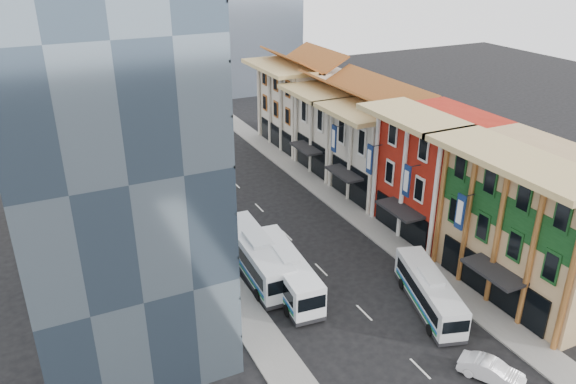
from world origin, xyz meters
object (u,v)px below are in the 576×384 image
shophouse_tan (537,225)px  bus_left_near (286,270)px  bus_left_far (256,255)px  sedan_right (491,371)px  bus_right (429,291)px  office_tower (92,120)px

shophouse_tan → bus_left_near: shophouse_tan is taller
bus_left_far → bus_left_near: bearing=-64.5°
sedan_right → bus_left_near: bearing=85.5°
shophouse_tan → bus_left_far: 23.16m
bus_left_far → bus_right: bus_left_far is taller
shophouse_tan → bus_left_far: shophouse_tan is taller
shophouse_tan → bus_left_near: size_ratio=1.27×
shophouse_tan → office_tower: size_ratio=0.47×
bus_left_near → sedan_right: size_ratio=2.58×
shophouse_tan → bus_right: bearing=171.6°
bus_right → office_tower: bearing=166.9°
bus_right → sedan_right: 8.33m
bus_left_far → sedan_right: bearing=-61.9°
bus_left_near → sedan_right: 17.43m
bus_left_far → office_tower: bearing=172.2°
office_tower → bus_right: (21.87, -12.65, -13.42)m
bus_left_far → sedan_right: size_ratio=2.72×
bus_right → shophouse_tan: bearing=8.6°
bus_left_near → bus_right: bus_left_near is taller
shophouse_tan → office_tower: bearing=155.7°
shophouse_tan → bus_left_near: 20.55m
bus_left_near → shophouse_tan: bearing=-21.1°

